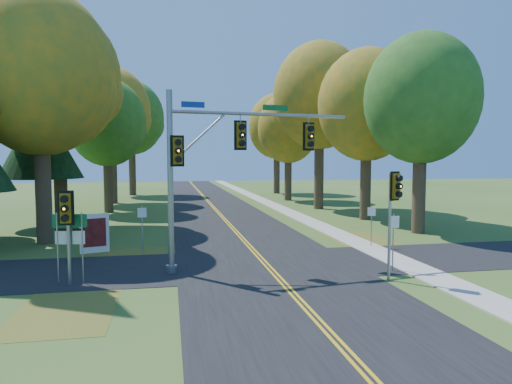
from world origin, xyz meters
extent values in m
plane|color=#33531D|center=(0.00, 0.00, 0.00)|extent=(160.00, 160.00, 0.00)
cube|color=black|center=(0.00, 0.00, 0.01)|extent=(8.00, 160.00, 0.02)
cube|color=black|center=(0.00, 2.00, 0.01)|extent=(60.00, 6.00, 0.02)
cube|color=gold|center=(-0.10, 0.00, 0.03)|extent=(0.10, 160.00, 0.01)
cube|color=gold|center=(0.10, 0.00, 0.03)|extent=(0.10, 160.00, 0.01)
cube|color=#9E998E|center=(6.20, 0.00, 0.03)|extent=(1.60, 160.00, 0.06)
cube|color=brown|center=(-6.50, 4.00, 0.01)|extent=(4.00, 6.00, 0.00)
cube|color=brown|center=(6.80, 6.00, 0.01)|extent=(3.50, 8.00, 0.00)
cube|color=brown|center=(-7.50, -3.00, 0.01)|extent=(3.00, 5.00, 0.00)
cylinder|color=#38281C|center=(-11.20, 9.30, 3.38)|extent=(0.86, 0.86, 6.75)
ellipsoid|color=#BE7A19|center=(-11.20, 9.30, 9.55)|extent=(8.00, 8.00, 9.20)
sphere|color=#BE7A19|center=(-9.60, 10.50, 8.75)|extent=(4.80, 4.80, 4.80)
sphere|color=#BE7A19|center=(-12.60, 8.50, 10.35)|extent=(4.40, 4.40, 4.40)
cylinder|color=#38281C|center=(11.50, 8.70, 3.04)|extent=(0.83, 0.83, 6.08)
ellipsoid|color=#417524|center=(11.50, 8.70, 8.60)|extent=(7.20, 7.20, 8.28)
sphere|color=#417524|center=(12.94, 9.78, 7.88)|extent=(4.32, 4.32, 4.32)
sphere|color=#417524|center=(10.24, 7.98, 9.32)|extent=(3.96, 3.96, 3.96)
cylinder|color=#38281C|center=(-11.80, 16.20, 3.71)|extent=(0.89, 0.89, 7.42)
ellipsoid|color=#BE7A19|center=(-11.80, 16.20, 10.43)|extent=(8.60, 8.60, 9.89)
sphere|color=#BE7A19|center=(-10.08, 17.49, 9.57)|extent=(5.16, 5.16, 5.16)
sphere|color=#BE7A19|center=(-13.30, 15.34, 11.29)|extent=(4.73, 4.73, 4.73)
cylinder|color=#38281C|center=(10.90, 15.50, 3.15)|extent=(0.84, 0.84, 6.30)
ellipsoid|color=#BE7A19|center=(10.90, 15.50, 8.96)|extent=(7.60, 7.60, 8.74)
sphere|color=#BE7A19|center=(12.42, 16.64, 8.20)|extent=(4.56, 4.56, 4.56)
sphere|color=#BE7A19|center=(9.57, 14.74, 9.72)|extent=(4.18, 4.18, 4.18)
cylinder|color=#38281C|center=(-9.60, 24.40, 2.81)|extent=(0.81, 0.81, 5.62)
ellipsoid|color=#417524|center=(-9.60, 24.40, 8.00)|extent=(6.80, 6.80, 7.82)
sphere|color=#417524|center=(-8.24, 25.42, 7.33)|extent=(4.08, 4.08, 4.08)
sphere|color=#417524|center=(-10.79, 23.72, 8.69)|extent=(3.74, 3.74, 3.74)
cylinder|color=#38281C|center=(9.80, 23.60, 3.83)|extent=(0.90, 0.90, 7.65)
ellipsoid|color=#BE7A19|center=(9.80, 23.60, 10.73)|extent=(8.80, 8.80, 10.12)
sphere|color=#BE7A19|center=(11.56, 24.92, 9.85)|extent=(5.28, 5.28, 5.28)
sphere|color=#BE7A19|center=(8.26, 22.72, 11.61)|extent=(4.84, 4.84, 4.84)
cylinder|color=#38281C|center=(-10.20, 33.10, 3.49)|extent=(0.87, 0.87, 6.98)
ellipsoid|color=#BE7A19|center=(-10.20, 33.10, 9.85)|extent=(8.20, 8.20, 9.43)
sphere|color=#BE7A19|center=(-8.56, 34.33, 9.03)|extent=(4.92, 4.92, 4.92)
sphere|color=#BE7A19|center=(-11.63, 32.28, 10.67)|extent=(4.51, 4.51, 4.51)
cylinder|color=#38281C|center=(9.20, 32.80, 2.93)|extent=(0.82, 0.82, 5.85)
ellipsoid|color=#BE7A19|center=(9.20, 32.80, 8.30)|extent=(7.00, 7.00, 8.05)
sphere|color=#BE7A19|center=(10.60, 33.85, 7.60)|extent=(4.20, 4.20, 4.20)
sphere|color=#BE7A19|center=(7.97, 32.10, 9.00)|extent=(3.85, 3.85, 3.85)
cylinder|color=#38281C|center=(-9.00, 44.00, 3.60)|extent=(0.88, 0.88, 7.20)
ellipsoid|color=#417524|center=(-9.00, 44.00, 10.14)|extent=(8.40, 8.40, 9.66)
sphere|color=#417524|center=(-7.32, 45.26, 9.30)|extent=(5.04, 5.04, 5.04)
sphere|color=#417524|center=(-10.47, 43.16, 10.98)|extent=(4.62, 4.62, 4.62)
cylinder|color=#38281C|center=(10.40, 43.50, 3.26)|extent=(0.85, 0.85, 6.53)
ellipsoid|color=#BE7A19|center=(10.40, 43.50, 9.26)|extent=(7.80, 7.80, 8.97)
sphere|color=#BE7A19|center=(11.96, 44.67, 8.47)|extent=(4.68, 4.68, 4.68)
sphere|color=#BE7A19|center=(9.04, 42.72, 10.04)|extent=(4.29, 4.29, 4.29)
cylinder|color=#38281C|center=(-13.00, 16.00, 1.71)|extent=(0.50, 0.50, 3.42)
cone|color=black|center=(-13.00, 16.00, 6.15)|extent=(5.60, 5.60, 5.45)
cone|color=black|center=(-13.00, 16.00, 10.04)|extent=(4.57, 4.57, 5.45)
cone|color=black|center=(-13.00, 16.00, 13.94)|extent=(3.55, 3.55, 5.45)
cylinder|color=gray|center=(-4.20, 1.18, 3.80)|extent=(0.24, 0.24, 7.59)
cylinder|color=gray|center=(-4.20, 1.18, 0.16)|extent=(0.48, 0.48, 0.33)
cylinder|color=gray|center=(-0.18, 1.77, 6.72)|extent=(8.07, 1.34, 0.15)
cylinder|color=gray|center=(-3.02, 1.35, 5.64)|extent=(2.44, 0.45, 2.24)
cylinder|color=gray|center=(-1.20, 1.62, 6.53)|extent=(0.04, 0.04, 0.39)
cube|color=#72590C|center=(-1.20, 1.62, 5.79)|extent=(0.41, 0.38, 1.08)
cube|color=black|center=(-1.20, 1.62, 5.79)|extent=(0.56, 0.11, 1.28)
sphere|color=orange|center=(-1.16, 1.37, 5.79)|extent=(0.20, 0.20, 0.20)
cylinder|color=black|center=(-1.16, 1.37, 6.14)|extent=(0.28, 0.21, 0.26)
cylinder|color=black|center=(-1.16, 1.37, 5.79)|extent=(0.28, 0.21, 0.26)
cylinder|color=black|center=(-1.16, 1.37, 5.44)|extent=(0.28, 0.21, 0.26)
cylinder|color=gray|center=(2.02, 2.09, 6.53)|extent=(0.04, 0.04, 0.39)
cube|color=#72590C|center=(2.02, 2.09, 5.79)|extent=(0.41, 0.38, 1.08)
cube|color=black|center=(2.02, 2.09, 5.79)|extent=(0.56, 0.11, 1.28)
sphere|color=orange|center=(2.06, 1.85, 5.79)|extent=(0.20, 0.20, 0.20)
cylinder|color=black|center=(2.06, 1.85, 6.14)|extent=(0.28, 0.21, 0.26)
cylinder|color=black|center=(2.06, 1.85, 5.79)|extent=(0.28, 0.21, 0.26)
cylinder|color=black|center=(2.06, 1.85, 5.44)|extent=(0.28, 0.21, 0.26)
cube|color=#72590C|center=(-3.91, 1.06, 5.10)|extent=(0.41, 0.38, 1.08)
cube|color=black|center=(-3.91, 1.06, 5.10)|extent=(0.56, 0.11, 1.28)
sphere|color=orange|center=(-3.87, 0.81, 5.10)|extent=(0.20, 0.20, 0.20)
cylinder|color=black|center=(-3.87, 0.81, 5.44)|extent=(0.28, 0.21, 0.26)
cylinder|color=black|center=(-3.87, 0.81, 5.10)|extent=(0.28, 0.21, 0.26)
cylinder|color=black|center=(-3.87, 0.81, 4.75)|extent=(0.28, 0.21, 0.26)
cube|color=navy|center=(-3.23, 1.32, 7.03)|extent=(0.97, 0.19, 0.24)
cube|color=#0C5926|center=(0.41, 1.86, 7.03)|extent=(1.19, 0.22, 0.24)
cylinder|color=#919499|center=(4.20, -1.61, 2.11)|extent=(0.11, 0.11, 4.21)
cube|color=#72590C|center=(4.28, -1.81, 3.73)|extent=(0.41, 0.39, 0.96)
cube|color=black|center=(4.28, -1.81, 3.73)|extent=(0.47, 0.21, 1.13)
sphere|color=orange|center=(4.36, -2.01, 3.73)|extent=(0.17, 0.17, 0.17)
cylinder|color=black|center=(4.36, -2.01, 4.04)|extent=(0.27, 0.23, 0.23)
cylinder|color=black|center=(4.36, -2.01, 3.73)|extent=(0.27, 0.23, 0.23)
cylinder|color=black|center=(4.36, -2.01, 3.43)|extent=(0.27, 0.23, 0.23)
cylinder|color=gray|center=(-8.00, 0.00, 1.76)|extent=(0.13, 0.13, 3.51)
cube|color=#72590C|center=(-8.00, -0.24, 2.96)|extent=(0.38, 0.34, 1.10)
cube|color=black|center=(-8.00, -0.24, 2.96)|extent=(0.57, 0.04, 1.30)
sphere|color=orange|center=(-8.01, -0.49, 2.96)|extent=(0.20, 0.20, 0.20)
cylinder|color=black|center=(-8.01, -0.49, 3.32)|extent=(0.27, 0.18, 0.26)
cylinder|color=black|center=(-8.01, -0.49, 2.96)|extent=(0.27, 0.18, 0.26)
cylinder|color=black|center=(-8.01, -0.49, 2.61)|extent=(0.27, 0.18, 0.26)
cylinder|color=gray|center=(-8.44, 0.18, 1.38)|extent=(0.06, 0.06, 2.76)
cylinder|color=gray|center=(-7.53, 0.06, 1.38)|extent=(0.06, 0.06, 2.76)
cube|color=#0D5B31|center=(-7.98, 0.15, 2.44)|extent=(1.28, 0.20, 0.51)
cube|color=silver|center=(-7.98, 0.15, 2.44)|extent=(1.09, 0.14, 0.07)
cube|color=silver|center=(-8.30, 0.19, 1.79)|extent=(0.46, 0.09, 0.51)
cube|color=black|center=(-8.30, 0.19, 2.10)|extent=(0.46, 0.06, 0.09)
cube|color=silver|center=(-7.66, 0.11, 1.79)|extent=(0.46, 0.09, 0.51)
cube|color=black|center=(-7.66, 0.11, 2.10)|extent=(0.46, 0.06, 0.09)
cube|color=silver|center=(-8.03, 6.10, 0.99)|extent=(1.43, 0.62, 1.99)
cube|color=maroon|center=(-8.00, 6.00, 1.05)|extent=(1.06, 0.35, 1.43)
cube|color=silver|center=(-8.56, 5.93, 0.17)|extent=(0.11, 0.11, 0.33)
cube|color=silver|center=(-7.51, 6.27, 0.17)|extent=(0.11, 0.11, 0.33)
cylinder|color=gray|center=(6.49, 4.90, 1.11)|extent=(0.05, 0.05, 2.23)
cube|color=silver|center=(6.48, 4.88, 1.92)|extent=(0.41, 0.16, 0.46)
cylinder|color=gray|center=(5.06, -0.28, 1.22)|extent=(0.06, 0.06, 2.45)
cube|color=white|center=(5.06, -0.30, 2.11)|extent=(0.47, 0.09, 0.50)
cylinder|color=gray|center=(-5.64, 5.68, 1.19)|extent=(0.05, 0.05, 2.37)
cube|color=silver|center=(-5.63, 5.66, 2.05)|extent=(0.44, 0.16, 0.49)
camera|label=1|loc=(-4.25, -17.99, 4.78)|focal=32.00mm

